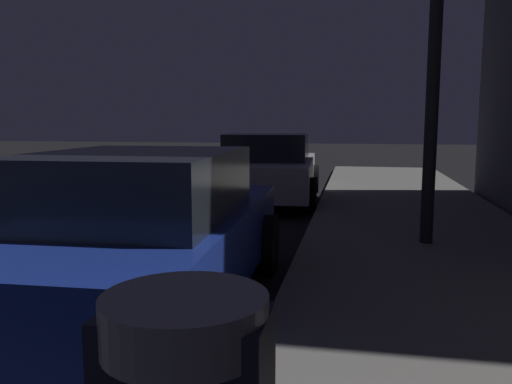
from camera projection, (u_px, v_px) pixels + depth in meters
name	position (u px, v px, depth m)	size (l,w,h in m)	color
car_blue	(144.00, 233.00, 4.50)	(2.12, 4.12, 1.43)	navy
car_silver	(269.00, 167.00, 10.98)	(2.27, 4.55, 1.43)	#B7B7BF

